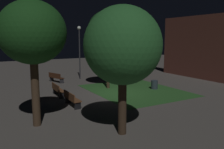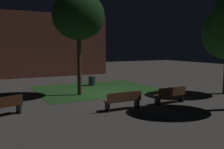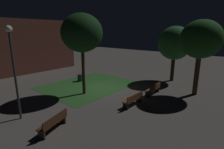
# 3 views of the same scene
# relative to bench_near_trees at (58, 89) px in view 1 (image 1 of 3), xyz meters

# --- Properties ---
(ground_plane) EXTENTS (60.00, 60.00, 0.00)m
(ground_plane) POSITION_rel_bench_near_trees_xyz_m (1.44, 4.13, -0.48)
(ground_plane) COLOR #56514C
(grass_lawn) EXTENTS (8.12, 6.51, 0.01)m
(grass_lawn) POSITION_rel_bench_near_trees_xyz_m (1.19, 5.87, -0.48)
(grass_lawn) COLOR #2D6028
(grass_lawn) RESTS_ON ground
(bench_near_trees) EXTENTS (1.81, 0.50, 0.88)m
(bench_near_trees) POSITION_rel_bench_near_trees_xyz_m (0.00, 0.00, 0.00)
(bench_near_trees) COLOR brown
(bench_near_trees) RESTS_ON ground
(bench_by_lamp) EXTENTS (1.81, 0.51, 0.88)m
(bench_by_lamp) POSITION_rel_bench_near_trees_xyz_m (2.87, 0.00, 0.00)
(bench_by_lamp) COLOR brown
(bench_by_lamp) RESTS_ON ground
(bench_back_row) EXTENTS (1.86, 1.04, 0.88)m
(bench_back_row) POSITION_rel_bench_near_trees_xyz_m (-5.20, 1.37, 0.00)
(bench_back_row) COLOR #422314
(bench_back_row) RESTS_ON ground
(tree_back_left) EXTENTS (3.05, 3.05, 5.82)m
(tree_back_left) POSITION_rel_bench_near_trees_xyz_m (5.08, -2.51, 3.85)
(tree_back_left) COLOR #423021
(tree_back_left) RESTS_ON ground
(tree_tall_center) EXTENTS (3.25, 3.25, 5.47)m
(tree_tall_center) POSITION_rel_bench_near_trees_xyz_m (7.90, 0.51, 3.32)
(tree_tall_center) COLOR #38281C
(tree_tall_center) RESTS_ON ground
(tree_lawn_side) EXTENTS (3.15, 3.15, 6.29)m
(tree_lawn_side) POSITION_rel_bench_near_trees_xyz_m (-0.57, 4.41, 4.32)
(tree_lawn_side) COLOR #423021
(tree_lawn_side) RESTS_ON ground
(lamp_post_near_wall) EXTENTS (0.36, 0.36, 5.25)m
(lamp_post_near_wall) POSITION_rel_bench_near_trees_xyz_m (-5.76, 4.01, 3.02)
(lamp_post_near_wall) COLOR #333338
(lamp_post_near_wall) RESTS_ON ground
(trash_bin) EXTENTS (0.54, 0.54, 0.72)m
(trash_bin) POSITION_rel_bench_near_trees_xyz_m (1.58, 7.52, -0.12)
(trash_bin) COLOR #2D3842
(trash_bin) RESTS_ON ground
(building_wall_backdrop) EXTENTS (11.33, 0.80, 6.33)m
(building_wall_backdrop) POSITION_rel_bench_near_trees_xyz_m (0.53, 14.90, 2.68)
(building_wall_backdrop) COLOR brown
(building_wall_backdrop) RESTS_ON ground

